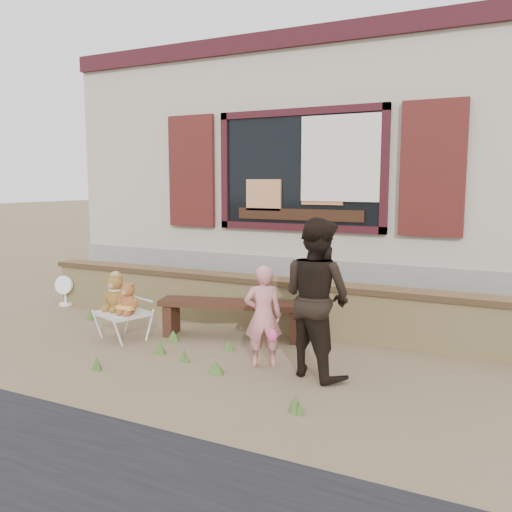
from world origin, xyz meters
The scene contains 11 objects.
ground centered at (0.00, 0.00, 0.00)m, with size 80.00×80.00×0.00m, color brown.
shopfront centered at (0.00, 4.49, 2.00)m, with size 8.04×5.13×4.00m.
brick_wall centered at (0.00, 1.00, 0.34)m, with size 7.10×0.36×0.67m.
bench centered at (-0.24, 0.42, 0.33)m, with size 1.82×0.84×0.46m.
folding_chair centered at (-1.38, -0.23, 0.31)m, with size 0.68×0.64×0.34m.
teddy_bear_left centered at (-1.51, -0.18, 0.57)m, with size 0.34×0.29×0.46m, color brown, non-canonical shape.
teddy_bear_right centered at (-1.24, -0.27, 0.54)m, with size 0.29×0.25×0.39m, color brown, non-canonical shape.
child centered at (0.56, -0.34, 0.53)m, with size 0.39×0.25×1.06m, color pink.
adult centered at (1.13, -0.33, 0.78)m, with size 0.75×0.59×1.55m, color black.
fan_left centered at (-3.40, 0.80, 0.23)m, with size 0.30×0.20×0.47m.
grass_tufts centered at (-0.41, -0.46, 0.07)m, with size 3.84×1.66×0.15m.
Camera 1 is at (2.92, -5.17, 1.88)m, focal length 38.00 mm.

